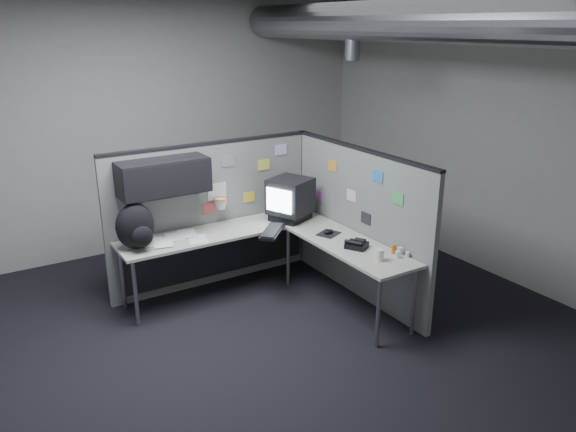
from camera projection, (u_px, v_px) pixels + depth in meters
room at (332, 108)px, 5.12m from camera, size 5.62×5.62×3.22m
partition_back at (201, 202)px, 6.06m from camera, size 2.44×0.42×1.63m
partition_right at (358, 222)px, 5.98m from camera, size 0.07×2.23×1.63m
desk at (258, 243)px, 5.95m from camera, size 2.31×2.11×0.73m
monitor at (290, 199)px, 6.26m from camera, size 0.55×0.54×0.47m
keyboard at (272, 231)px, 5.91m from camera, size 0.46×0.47×0.04m
mouse at (329, 232)px, 5.89m from camera, size 0.29×0.27×0.05m
phone at (356, 245)px, 5.52m from camera, size 0.25×0.26×0.09m
bottles at (399, 252)px, 5.34m from camera, size 0.14×0.19×0.09m
cup at (380, 255)px, 5.22m from camera, size 0.08×0.08×0.11m
papers at (170, 239)px, 5.74m from camera, size 0.73×0.58×0.02m
backpack at (136, 227)px, 5.44m from camera, size 0.43×0.41×0.46m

